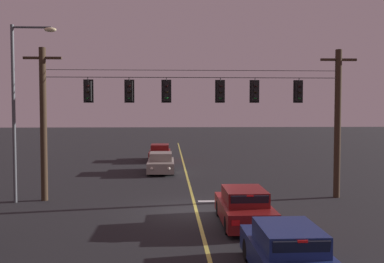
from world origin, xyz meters
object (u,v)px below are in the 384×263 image
Objects in this scene: car_waiting_second_near at (288,253)px; traffic_light_right_inner at (220,91)px; traffic_light_centre at (166,91)px; car_oncoming_lead at (161,163)px; traffic_light_left_inner at (129,91)px; traffic_light_far_right at (299,91)px; car_waiting_near_lane at (244,207)px; traffic_light_rightmost at (255,91)px; street_lamp_corner at (20,97)px; traffic_light_leftmost at (88,91)px; car_oncoming_trailing at (160,153)px.

traffic_light_right_inner is at bearing 93.19° from car_waiting_second_near.
traffic_light_centre is 0.28× the size of car_oncoming_lead.
traffic_light_left_inner is at bearing 180.00° from traffic_light_centre.
traffic_light_far_right is 0.28× the size of car_oncoming_lead.
traffic_light_right_inner reaches higher than car_waiting_near_lane.
car_oncoming_lead is at bearing 100.62° from car_waiting_second_near.
traffic_light_far_right is (6.52, 0.00, 0.00)m from traffic_light_centre.
traffic_light_centre and traffic_light_far_right have the same top height.
traffic_light_rightmost is (4.33, 0.00, 0.00)m from traffic_light_centre.
traffic_light_right_inner is 9.48m from street_lamp_corner.
car_waiting_second_near is at bearing -64.03° from traffic_light_left_inner.
traffic_light_left_inner is 1.79m from traffic_light_centre.
traffic_light_rightmost is at bearing 0.00° from traffic_light_leftmost.
traffic_light_left_inner reaches higher than car_waiting_near_lane.
traffic_light_centre is 4.33m from traffic_light_rightmost.
traffic_light_right_inner is at bearing 180.00° from traffic_light_rightmost.
street_lamp_corner is at bearing 135.49° from car_waiting_second_near.
traffic_light_right_inner is 17.36m from car_oncoming_trailing.
traffic_light_left_inner is 0.28× the size of car_waiting_near_lane.
car_waiting_near_lane is at bearing 92.32° from car_waiting_second_near.
car_waiting_near_lane and car_oncoming_trailing have the same top height.
traffic_light_rightmost reaches higher than car_oncoming_lead.
car_waiting_second_near is at bearing -79.38° from car_oncoming_lead.
traffic_light_centre is 0.28× the size of car_waiting_second_near.
car_oncoming_trailing is (-5.00, 16.40, -4.64)m from traffic_light_rightmost.
traffic_light_far_right is 13.36m from street_lamp_corner.
traffic_light_leftmost reaches higher than car_waiting_second_near.
car_oncoming_lead is 12.31m from street_lamp_corner.
car_waiting_near_lane is at bearing -85.84° from traffic_light_right_inner.
traffic_light_left_inner is 6.13m from traffic_light_rightmost.
street_lamp_corner reaches higher than car_oncoming_lead.
street_lamp_corner is (-5.04, -0.39, -0.31)m from traffic_light_left_inner.
car_oncoming_trailing is at bearing 91.70° from car_oncoming_lead.
car_waiting_near_lane and car_oncoming_lead have the same top height.
traffic_light_leftmost is at bearing 180.00° from traffic_light_centre.
traffic_light_right_inner and traffic_light_rightmost have the same top height.
traffic_light_left_inner is 0.28× the size of car_oncoming_trailing.
car_oncoming_trailing is 0.53× the size of street_lamp_corner.
car_oncoming_trailing is (-3.64, 21.26, -0.00)m from car_waiting_near_lane.
traffic_light_centre is at bearing 3.26° from street_lamp_corner.
traffic_light_rightmost is at bearing 2.00° from street_lamp_corner.
traffic_light_leftmost is 8.09m from traffic_light_rightmost.
car_oncoming_trailing is at bearing 101.35° from traffic_light_right_inner.
traffic_light_rightmost reaches higher than car_waiting_near_lane.
car_oncoming_trailing is at bearing 99.73° from car_waiting_near_lane.
traffic_light_rightmost is at bearing 0.00° from traffic_light_left_inner.
car_waiting_second_near is at bearing -96.31° from traffic_light_rightmost.
car_waiting_near_lane is at bearing -76.29° from car_oncoming_lead.
traffic_light_far_right is at bearing -52.86° from car_oncoming_lead.
traffic_light_right_inner reaches higher than car_waiting_second_near.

